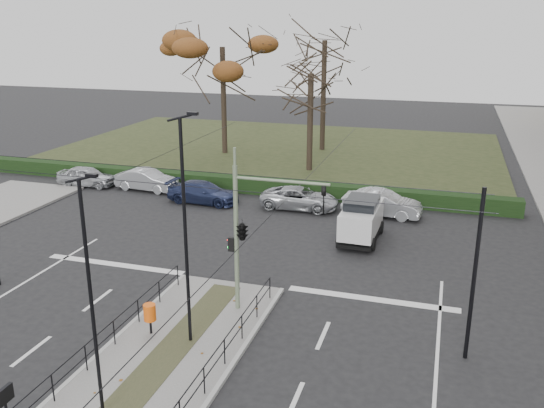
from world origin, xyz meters
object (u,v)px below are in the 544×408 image
(rust_tree, at_px, (222,47))
(parked_car_fifth, at_px, (382,203))
(bare_tree_near, at_px, (311,81))
(parked_car_fourth, at_px, (300,198))
(white_van, at_px, (361,218))
(info_panel, at_px, (5,404))
(parked_car_third, at_px, (203,192))
(parked_car_second, at_px, (147,180))
(litter_bin, at_px, (150,313))
(traffic_light, at_px, (245,229))
(streetlamp_median_far, at_px, (186,231))
(bare_tree_center, at_px, (325,49))
(streetlamp_median_near, at_px, (92,301))
(parked_car_first, at_px, (87,176))

(rust_tree, distance_m, parked_car_fifth, 21.33)
(bare_tree_near, relative_size, parked_car_fifth, 2.10)
(parked_car_fourth, relative_size, white_van, 1.13)
(info_panel, distance_m, parked_car_third, 22.63)
(parked_car_third, height_order, rust_tree, rust_tree)
(white_van, xyz_separation_m, rust_tree, (-14.39, 17.13, 7.73))
(parked_car_second, distance_m, bare_tree_near, 13.83)
(bare_tree_near, bearing_deg, rust_tree, 156.07)
(litter_bin, xyz_separation_m, parked_car_fifth, (6.27, 16.22, -0.20))
(traffic_light, bearing_deg, parked_car_second, 130.47)
(litter_bin, bearing_deg, parked_car_third, 107.03)
(parked_car_second, distance_m, white_van, 16.03)
(parked_car_fourth, bearing_deg, streetlamp_median_far, 179.98)
(parked_car_third, relative_size, bare_tree_center, 0.37)
(streetlamp_median_near, distance_m, parked_car_fifth, 21.60)
(info_panel, relative_size, bare_tree_center, 0.17)
(traffic_light, distance_m, white_van, 9.95)
(litter_bin, relative_size, info_panel, 0.53)
(traffic_light, xyz_separation_m, info_panel, (-2.93, -9.42, -1.66))
(parked_car_second, bearing_deg, parked_car_fifth, -88.29)
(rust_tree, bearing_deg, bare_tree_near, -23.93)
(info_panel, bearing_deg, white_van, 72.11)
(bare_tree_center, height_order, bare_tree_near, bare_tree_center)
(parked_car_fourth, bearing_deg, streetlamp_median_near, 177.99)
(info_panel, xyz_separation_m, parked_car_fifth, (6.56, 22.89, -1.06))
(litter_bin, xyz_separation_m, streetlamp_median_near, (0.94, -4.49, 2.82))
(white_van, distance_m, bare_tree_near, 15.72)
(traffic_light, xyz_separation_m, bare_tree_center, (-3.59, 30.11, 5.25))
(rust_tree, height_order, bare_tree_near, rust_tree)
(parked_car_second, xyz_separation_m, rust_tree, (0.82, 12.08, 8.20))
(litter_bin, bearing_deg, white_van, 64.43)
(info_panel, distance_m, streetlamp_median_far, 7.31)
(traffic_light, bearing_deg, litter_bin, -133.80)
(parked_car_fifth, bearing_deg, parked_car_fourth, 96.31)
(parked_car_fourth, height_order, rust_tree, rust_tree)
(info_panel, relative_size, parked_car_third, 0.46)
(traffic_light, height_order, rust_tree, rust_tree)
(streetlamp_median_near, xyz_separation_m, parked_car_first, (-14.93, 21.17, -3.08))
(parked_car_third, xyz_separation_m, bare_tree_near, (4.45, 9.85, 6.09))
(streetlamp_median_near, bearing_deg, bare_tree_near, 92.37)
(bare_tree_center, bearing_deg, parked_car_second, -118.28)
(streetlamp_median_far, height_order, parked_car_first, streetlamp_median_far)
(info_panel, bearing_deg, parked_car_fifth, 74.00)
(parked_car_fourth, bearing_deg, parked_car_third, 94.82)
(parked_car_fourth, height_order, bare_tree_near, bare_tree_near)
(parked_car_fifth, bearing_deg, info_panel, 168.91)
(parked_car_first, distance_m, white_van, 20.27)
(litter_bin, bearing_deg, info_panel, -92.51)
(parked_car_third, relative_size, rust_tree, 0.40)
(parked_car_first, bearing_deg, traffic_light, -133.47)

